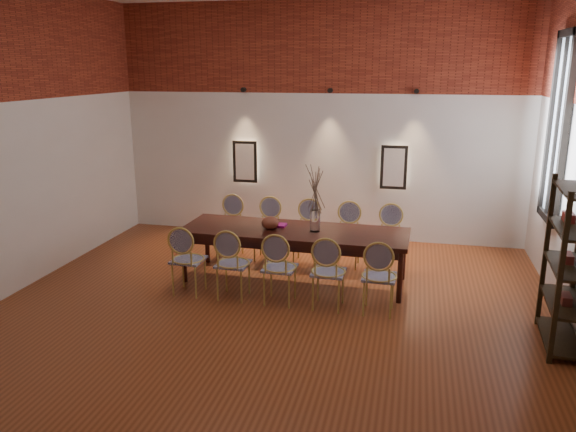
% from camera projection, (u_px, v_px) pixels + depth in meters
% --- Properties ---
extents(floor, '(7.00, 7.00, 0.02)m').
position_uv_depth(floor, '(267.00, 319.00, 6.78)').
color(floor, brown).
rests_on(floor, ground).
extents(wall_back, '(7.00, 0.10, 4.00)m').
position_uv_depth(wall_back, '(319.00, 123.00, 9.60)').
color(wall_back, silver).
rests_on(wall_back, ground).
extents(wall_front, '(7.00, 0.10, 4.00)m').
position_uv_depth(wall_front, '(88.00, 253.00, 2.91)').
color(wall_front, silver).
rests_on(wall_front, ground).
extents(brick_band_back, '(7.00, 0.02, 1.50)m').
position_uv_depth(brick_band_back, '(319.00, 47.00, 9.21)').
color(brick_band_back, maroon).
rests_on(brick_band_back, ground).
extents(niche_left, '(0.36, 0.06, 0.66)m').
position_uv_depth(niche_left, '(245.00, 162.00, 9.97)').
color(niche_left, '#FFEAC6').
rests_on(niche_left, wall_back).
extents(niche_right, '(0.36, 0.06, 0.66)m').
position_uv_depth(niche_right, '(394.00, 167.00, 9.41)').
color(niche_right, '#FFEAC6').
rests_on(niche_right, wall_back).
extents(spot_fixture_left, '(0.08, 0.10, 0.08)m').
position_uv_depth(spot_fixture_left, '(244.00, 90.00, 9.62)').
color(spot_fixture_left, black).
rests_on(spot_fixture_left, wall_back).
extents(spot_fixture_mid, '(0.08, 0.10, 0.08)m').
position_uv_depth(spot_fixture_mid, '(330.00, 90.00, 9.29)').
color(spot_fixture_mid, black).
rests_on(spot_fixture_mid, wall_back).
extents(spot_fixture_right, '(0.08, 0.10, 0.08)m').
position_uv_depth(spot_fixture_right, '(417.00, 91.00, 9.00)').
color(spot_fixture_right, black).
rests_on(spot_fixture_right, wall_back).
extents(window_glass, '(0.02, 0.78, 2.38)m').
position_uv_depth(window_glass, '(559.00, 128.00, 7.36)').
color(window_glass, silver).
rests_on(window_glass, wall_right).
extents(window_frame, '(0.08, 0.90, 2.50)m').
position_uv_depth(window_frame, '(557.00, 128.00, 7.37)').
color(window_frame, black).
rests_on(window_frame, wall_right).
extents(window_mullion, '(0.06, 0.06, 2.40)m').
position_uv_depth(window_mullion, '(557.00, 128.00, 7.37)').
color(window_mullion, black).
rests_on(window_mullion, wall_right).
extents(dining_table, '(3.16, 1.09, 0.75)m').
position_uv_depth(dining_table, '(294.00, 255.00, 7.87)').
color(dining_table, black).
rests_on(dining_table, floor).
extents(chair_near_a, '(0.45, 0.45, 0.94)m').
position_uv_depth(chair_near_a, '(188.00, 260.00, 7.41)').
color(chair_near_a, tan).
rests_on(chair_near_a, floor).
extents(chair_near_b, '(0.45, 0.45, 0.94)m').
position_uv_depth(chair_near_b, '(233.00, 264.00, 7.26)').
color(chair_near_b, tan).
rests_on(chair_near_b, floor).
extents(chair_near_c, '(0.45, 0.45, 0.94)m').
position_uv_depth(chair_near_c, '(280.00, 268.00, 7.11)').
color(chair_near_c, tan).
rests_on(chair_near_c, floor).
extents(chair_near_d, '(0.45, 0.45, 0.94)m').
position_uv_depth(chair_near_d, '(328.00, 272.00, 6.96)').
color(chair_near_d, tan).
rests_on(chair_near_d, floor).
extents(chair_near_e, '(0.45, 0.45, 0.94)m').
position_uv_depth(chair_near_e, '(379.00, 276.00, 6.81)').
color(chair_near_e, tan).
rests_on(chair_near_e, floor).
extents(chair_far_a, '(0.45, 0.45, 0.94)m').
position_uv_depth(chair_far_a, '(229.00, 228.00, 8.87)').
color(chair_far_a, tan).
rests_on(chair_far_a, floor).
extents(chair_far_b, '(0.45, 0.45, 0.94)m').
position_uv_depth(chair_far_b, '(267.00, 230.00, 8.72)').
color(chair_far_b, tan).
rests_on(chair_far_b, floor).
extents(chair_far_c, '(0.45, 0.45, 0.94)m').
position_uv_depth(chair_far_c, '(306.00, 233.00, 8.57)').
color(chair_far_c, tan).
rests_on(chair_far_c, floor).
extents(chair_far_d, '(0.45, 0.45, 0.94)m').
position_uv_depth(chair_far_d, '(347.00, 236.00, 8.42)').
color(chair_far_d, tan).
rests_on(chair_far_d, floor).
extents(chair_far_e, '(0.45, 0.45, 0.94)m').
position_uv_depth(chair_far_e, '(389.00, 239.00, 8.27)').
color(chair_far_e, tan).
rests_on(chair_far_e, floor).
extents(vase, '(0.14, 0.14, 0.30)m').
position_uv_depth(vase, '(315.00, 221.00, 7.66)').
color(vase, silver).
rests_on(vase, dining_table).
extents(dried_branches, '(0.50, 0.50, 0.70)m').
position_uv_depth(dried_branches, '(316.00, 188.00, 7.54)').
color(dried_branches, '#4F3D30').
rests_on(dried_branches, vase).
extents(bowl, '(0.24, 0.24, 0.18)m').
position_uv_depth(bowl, '(270.00, 223.00, 7.78)').
color(bowl, brown).
rests_on(bowl, dining_table).
extents(book, '(0.26, 0.19, 0.03)m').
position_uv_depth(book, '(277.00, 225.00, 7.94)').
color(book, '#8B0E64').
rests_on(book, dining_table).
extents(shelving_rack, '(0.44, 1.02, 1.80)m').
position_uv_depth(shelving_rack, '(569.00, 266.00, 5.91)').
color(shelving_rack, black).
rests_on(shelving_rack, floor).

